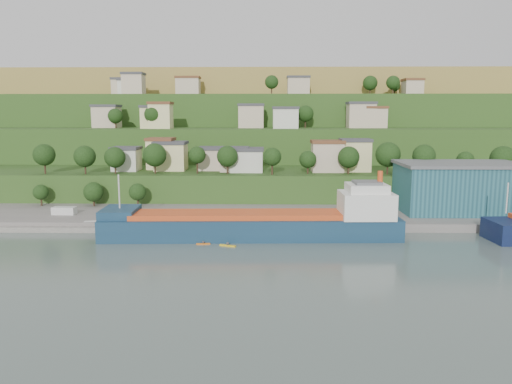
{
  "coord_description": "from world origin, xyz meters",
  "views": [
    {
      "loc": [
        0.09,
        -98.13,
        27.13
      ],
      "look_at": [
        -2.39,
        15.0,
        9.42
      ],
      "focal_mm": 35.0,
      "sensor_mm": 36.0,
      "label": 1
    }
  ],
  "objects_px": {
    "caravan": "(64,212)",
    "warehouse": "(459,187)",
    "cargo_ship_near": "(261,226)",
    "kayak_orange": "(203,243)"
  },
  "relations": [
    {
      "from": "caravan",
      "to": "cargo_ship_near",
      "type": "bearing_deg",
      "value": -13.81
    },
    {
      "from": "warehouse",
      "to": "kayak_orange",
      "type": "relative_size",
      "value": 10.43
    },
    {
      "from": "cargo_ship_near",
      "to": "warehouse",
      "type": "distance_m",
      "value": 55.89
    },
    {
      "from": "cargo_ship_near",
      "to": "kayak_orange",
      "type": "distance_m",
      "value": 13.59
    },
    {
      "from": "warehouse",
      "to": "caravan",
      "type": "height_order",
      "value": "warehouse"
    },
    {
      "from": "cargo_ship_near",
      "to": "kayak_orange",
      "type": "xyz_separation_m",
      "value": [
        -11.99,
        -5.89,
        -2.47
      ]
    },
    {
      "from": "caravan",
      "to": "warehouse",
      "type": "bearing_deg",
      "value": 6.6
    },
    {
      "from": "caravan",
      "to": "kayak_orange",
      "type": "bearing_deg",
      "value": -25.94
    },
    {
      "from": "kayak_orange",
      "to": "cargo_ship_near",
      "type": "bearing_deg",
      "value": 20.71
    },
    {
      "from": "cargo_ship_near",
      "to": "caravan",
      "type": "bearing_deg",
      "value": 161.14
    }
  ]
}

